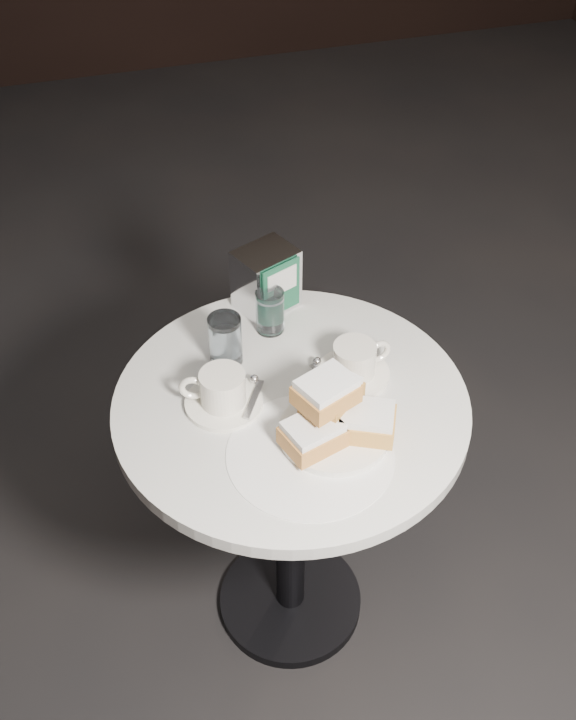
% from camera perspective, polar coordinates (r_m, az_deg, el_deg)
% --- Properties ---
extents(ground, '(7.00, 7.00, 0.00)m').
position_cam_1_polar(ground, '(2.16, 0.16, -16.86)').
color(ground, black).
rests_on(ground, ground).
extents(cafe_table, '(0.70, 0.70, 0.74)m').
position_cam_1_polar(cafe_table, '(1.72, 0.20, -7.45)').
color(cafe_table, black).
rests_on(cafe_table, ground).
extents(sugar_spill, '(0.38, 0.38, 0.00)m').
position_cam_1_polar(sugar_spill, '(1.47, 1.58, -6.67)').
color(sugar_spill, white).
rests_on(sugar_spill, cafe_table).
extents(beignet_plate, '(0.23, 0.21, 0.14)m').
position_cam_1_polar(beignet_plate, '(1.47, 3.31, -4.05)').
color(beignet_plate, white).
rests_on(beignet_plate, cafe_table).
extents(coffee_cup_left, '(0.19, 0.19, 0.08)m').
position_cam_1_polar(coffee_cup_left, '(1.54, -4.70, -2.26)').
color(coffee_cup_left, white).
rests_on(coffee_cup_left, cafe_table).
extents(coffee_cup_right, '(0.16, 0.16, 0.08)m').
position_cam_1_polar(coffee_cup_right, '(1.60, 4.75, -0.20)').
color(coffee_cup_right, white).
rests_on(coffee_cup_right, cafe_table).
extents(water_glass_left, '(0.08, 0.08, 0.11)m').
position_cam_1_polar(water_glass_left, '(1.62, -4.47, 1.39)').
color(water_glass_left, silver).
rests_on(water_glass_left, cafe_table).
extents(water_glass_right, '(0.08, 0.08, 0.10)m').
position_cam_1_polar(water_glass_right, '(1.70, -1.30, 3.47)').
color(water_glass_right, white).
rests_on(water_glass_right, cafe_table).
extents(napkin_dispenser, '(0.15, 0.14, 0.14)m').
position_cam_1_polar(napkin_dispenser, '(1.75, -1.54, 5.75)').
color(napkin_dispenser, silver).
rests_on(napkin_dispenser, cafe_table).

